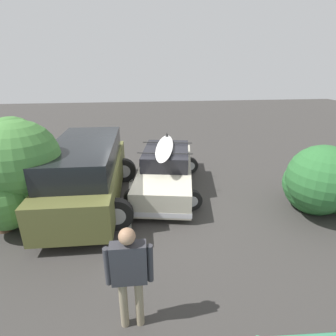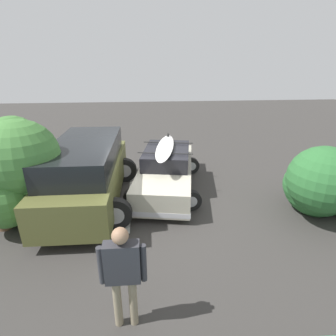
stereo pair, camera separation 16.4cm
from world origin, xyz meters
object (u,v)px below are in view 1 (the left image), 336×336
Objects in this scene: bush_near_right at (13,176)px; sedan_car at (166,170)px; bush_near_left at (323,181)px; person_bystander at (129,271)px; suv_car at (87,172)px.

sedan_car is at bearing -156.00° from bush_near_right.
bush_near_left is 7.99m from bush_near_right.
bush_near_right is at bearing -1.66° from bush_near_left.
person_bystander is at bearing 131.92° from bush_near_right.
sedan_car is at bearing -162.51° from suv_car.
bush_near_left is 0.92× the size of bush_near_right.
bush_near_left reaches higher than sedan_car.
bush_near_right is at bearing -48.08° from person_bystander.
bush_near_left is at bearing 169.26° from suv_car.
person_bystander is 0.70× the size of bush_near_left.
bush_near_left is at bearing 154.23° from sedan_car.
suv_car is 1.94× the size of bush_near_left.
suv_car is at bearing -72.57° from person_bystander.
sedan_car is 5.03m from person_bystander.
sedan_car is at bearing -25.77° from bush_near_left.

